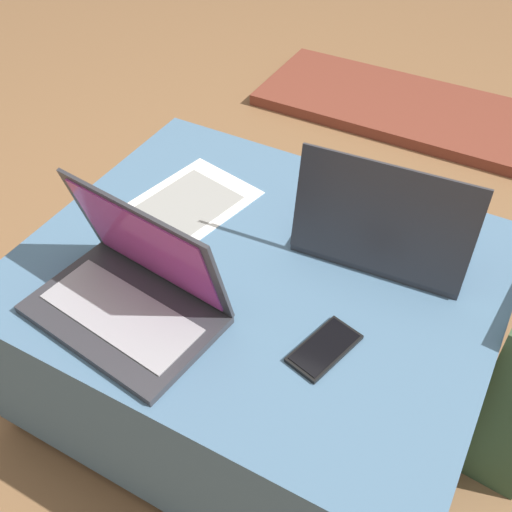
{
  "coord_description": "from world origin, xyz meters",
  "views": [
    {
      "loc": [
        0.41,
        -0.75,
        1.28
      ],
      "look_at": [
        0.02,
        -0.05,
        0.51
      ],
      "focal_mm": 42.0,
      "sensor_mm": 36.0,
      "label": 1
    }
  ],
  "objects_px": {
    "laptop_near": "(131,290)",
    "cell_phone": "(324,348)",
    "paper_sheet": "(187,204)",
    "laptop_far": "(385,231)"
  },
  "relations": [
    {
      "from": "laptop_far",
      "to": "cell_phone",
      "type": "height_order",
      "value": "laptop_far"
    },
    {
      "from": "laptop_near",
      "to": "cell_phone",
      "type": "distance_m",
      "value": 0.36
    },
    {
      "from": "laptop_near",
      "to": "laptop_far",
      "type": "height_order",
      "value": "laptop_far"
    },
    {
      "from": "laptop_near",
      "to": "paper_sheet",
      "type": "relative_size",
      "value": 1.11
    },
    {
      "from": "laptop_near",
      "to": "paper_sheet",
      "type": "xyz_separation_m",
      "value": [
        -0.08,
        0.3,
        -0.05
      ]
    },
    {
      "from": "laptop_far",
      "to": "cell_phone",
      "type": "relative_size",
      "value": 2.38
    },
    {
      "from": "laptop_far",
      "to": "cell_phone",
      "type": "bearing_deg",
      "value": 86.44
    },
    {
      "from": "laptop_near",
      "to": "paper_sheet",
      "type": "bearing_deg",
      "value": 113.0
    },
    {
      "from": "laptop_far",
      "to": "paper_sheet",
      "type": "relative_size",
      "value": 1.07
    },
    {
      "from": "laptop_near",
      "to": "cell_phone",
      "type": "bearing_deg",
      "value": 20.52
    }
  ]
}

